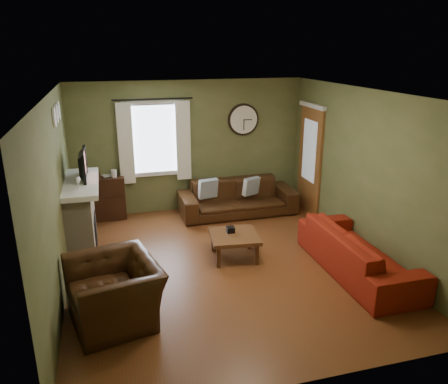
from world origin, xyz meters
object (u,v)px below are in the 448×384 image
object	(u,v)px
bookshelf	(106,199)
armchair	(115,291)
coffee_table	(234,246)
sofa_brown	(238,198)
sofa_red	(358,252)

from	to	relation	value
bookshelf	armchair	size ratio (longest dim) A/B	0.73
armchair	coffee_table	bearing A→B (deg)	109.44
sofa_brown	coffee_table	size ratio (longest dim) A/B	3.09
sofa_red	coffee_table	xyz separation A→B (m)	(-1.62, 0.94, -0.13)
coffee_table	sofa_brown	bearing A→B (deg)	71.39
bookshelf	coffee_table	world-z (taller)	bookshelf
sofa_brown	armchair	world-z (taller)	armchair
bookshelf	sofa_brown	size ratio (longest dim) A/B	0.37
armchair	sofa_red	bearing A→B (deg)	81.17
bookshelf	armchair	bearing A→B (deg)	-89.49
coffee_table	armchair	bearing A→B (deg)	-147.60
bookshelf	armchair	xyz separation A→B (m)	(0.03, -3.40, -0.04)
bookshelf	sofa_red	xyz separation A→B (m)	(3.53, -3.15, -0.09)
bookshelf	armchair	distance (m)	3.40
sofa_red	coffee_table	bearing A→B (deg)	59.97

